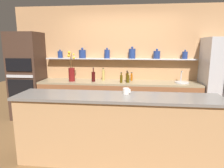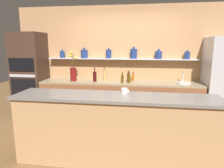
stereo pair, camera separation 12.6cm
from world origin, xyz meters
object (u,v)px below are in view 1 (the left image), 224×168
object	(u,v)px
flower_vase	(72,72)
coffee_mug	(126,91)
sink_fixture	(182,82)
bottle_spirit_1	(103,75)
bottle_sauce_0	(132,77)
bottle_wine_5	(93,76)
oven_tower	(28,76)
bottle_spirit_4	(127,77)
bottle_oil_3	(121,79)
bottle_oil_2	(128,79)

from	to	relation	value
flower_vase	coffee_mug	world-z (taller)	flower_vase
sink_fixture	bottle_spirit_1	size ratio (longest dim) A/B	1.03
bottle_sauce_0	bottle_wine_5	xyz separation A→B (m)	(-0.84, -0.21, 0.03)
oven_tower	flower_vase	world-z (taller)	oven_tower
oven_tower	bottle_spirit_4	distance (m)	2.33
oven_tower	bottle_wine_5	distance (m)	1.59
coffee_mug	bottle_sauce_0	bearing A→B (deg)	88.15
bottle_spirit_1	coffee_mug	bearing A→B (deg)	-70.02
flower_vase	coffee_mug	xyz separation A→B (m)	(1.28, -1.44, -0.05)
sink_fixture	bottle_spirit_1	world-z (taller)	bottle_spirit_1
bottle_wine_5	coffee_mug	distance (m)	1.65
bottle_oil_3	coffee_mug	bearing A→B (deg)	-83.24
bottle_spirit_1	bottle_oil_3	xyz separation A→B (m)	(0.43, -0.25, -0.03)
bottle_sauce_0	bottle_oil_3	xyz separation A→B (m)	(-0.22, -0.28, 0.01)
oven_tower	bottle_spirit_1	xyz separation A→B (m)	(1.78, 0.11, 0.04)
sink_fixture	bottle_spirit_4	size ratio (longest dim) A/B	1.21
bottle_sauce_0	bottle_oil_2	size ratio (longest dim) A/B	0.85
flower_vase	sink_fixture	xyz separation A→B (m)	(2.42, 0.08, -0.17)
bottle_spirit_1	flower_vase	bearing A→B (deg)	-165.13
bottle_wine_5	bottle_spirit_1	bearing A→B (deg)	42.67
bottle_sauce_0	coffee_mug	bearing A→B (deg)	-91.85
flower_vase	bottle_oil_2	world-z (taller)	flower_vase
bottle_spirit_1	bottle_oil_3	bearing A→B (deg)	-30.01
bottle_oil_2	coffee_mug	world-z (taller)	bottle_oil_2
bottle_oil_2	bottle_oil_3	distance (m)	0.14
sink_fixture	bottle_sauce_0	distance (m)	1.09
flower_vase	bottle_wine_5	distance (m)	0.50
bottle_wine_5	bottle_oil_3	bearing A→B (deg)	-6.20
bottle_oil_3	bottle_spirit_4	xyz separation A→B (m)	(0.12, 0.13, 0.01)
flower_vase	bottle_spirit_1	bearing A→B (deg)	14.87
bottle_sauce_0	coffee_mug	xyz separation A→B (m)	(-0.05, -1.66, 0.06)
sink_fixture	bottle_wine_5	bearing A→B (deg)	-177.65
oven_tower	bottle_wine_5	size ratio (longest dim) A/B	6.41
bottle_oil_3	bottle_wine_5	size ratio (longest dim) A/B	0.72
bottle_spirit_1	bottle_spirit_4	distance (m)	0.56
flower_vase	bottle_wine_5	xyz separation A→B (m)	(0.49, 0.00, -0.08)
bottle_sauce_0	bottle_oil_2	bearing A→B (deg)	-106.62
flower_vase	bottle_sauce_0	bearing A→B (deg)	9.08
sink_fixture	bottle_spirit_1	xyz separation A→B (m)	(-1.73, 0.10, 0.10)
bottle_oil_2	bottle_spirit_4	size ratio (longest dim) A/B	0.92
bottle_oil_2	bottle_oil_3	bearing A→B (deg)	-169.35
flower_vase	bottle_spirit_4	xyz separation A→B (m)	(1.24, 0.07, -0.09)
oven_tower	bottle_spirit_4	xyz separation A→B (m)	(2.33, -0.00, 0.02)
flower_vase	bottle_oil_2	bearing A→B (deg)	-1.71
bottle_spirit_1	coffee_mug	xyz separation A→B (m)	(0.59, -1.63, 0.02)
coffee_mug	oven_tower	bearing A→B (deg)	147.43
flower_vase	bottle_wine_5	world-z (taller)	flower_vase
bottle_spirit_1	bottle_wine_5	size ratio (longest dim) A/B	0.92
sink_fixture	bottle_spirit_4	xyz separation A→B (m)	(-1.18, -0.01, 0.08)
bottle_sauce_0	bottle_spirit_1	xyz separation A→B (m)	(-0.65, -0.03, 0.04)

